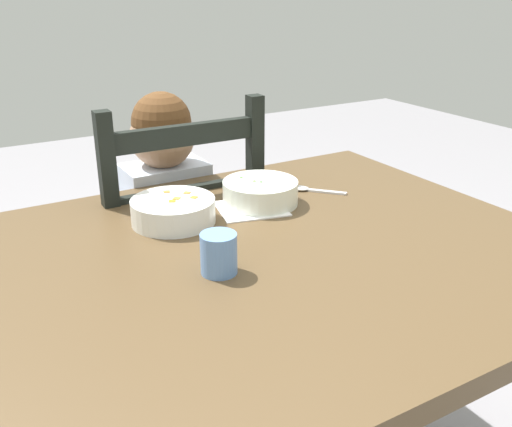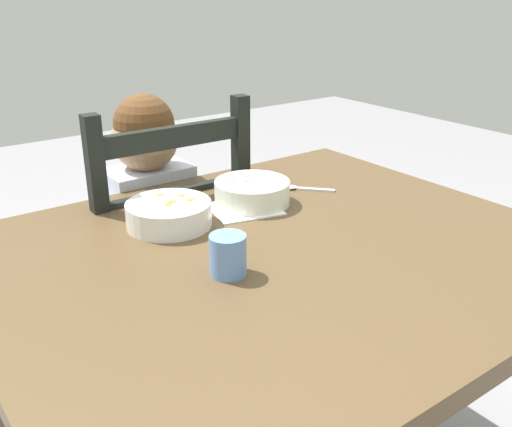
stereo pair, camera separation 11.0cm
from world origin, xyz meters
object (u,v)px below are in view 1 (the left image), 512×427
Objects in this scene: dining_chair at (173,272)px; spoon at (308,189)px; child_figure at (171,216)px; bowl_of_peas at (260,192)px; dining_table at (275,299)px; drinking_cup at (219,254)px; bowl_of_carrots at (173,210)px.

spoon is (0.26, -0.28, 0.29)m from dining_chair.
dining_chair is at bearing 102.79° from child_figure.
bowl_of_peas is 1.52× the size of spoon.
dining_table is 6.38× the size of bowl_of_peas.
drinking_cup is (-0.13, -0.55, 0.32)m from dining_chair.
drinking_cup is (-0.14, -0.04, 0.15)m from dining_table.
bowl_of_peas is (0.11, -0.30, 0.32)m from dining_chair.
bowl_of_carrots is (-0.12, 0.22, 0.14)m from dining_table.
spoon is at bearing -47.72° from dining_chair.
dining_table is 0.29m from bowl_of_carrots.
child_figure reaches higher than bowl_of_peas.
child_figure is 0.34m from bowl_of_peas.
dining_table is at bearing -60.80° from bowl_of_carrots.
bowl_of_peas is 0.22m from bowl_of_carrots.
drinking_cup is at bearing -94.55° from bowl_of_carrots.
dining_table is 14.91× the size of drinking_cup.
dining_chair is 5.61× the size of bowl_of_peas.
child_figure is 0.58m from drinking_cup.
bowl_of_carrots reaches higher than spoon.
bowl_of_peas is at bearing -69.77° from dining_chair.
dining_chair is 13.11× the size of drinking_cup.
bowl_of_carrots is 1.57× the size of spoon.
bowl_of_carrots reaches higher than dining_table.
dining_chair is 0.48m from spoon.
spoon reaches higher than dining_table.
drinking_cup reaches higher than bowl_of_peas.
dining_chair reaches higher than drinking_cup.
dining_chair is at bearing 77.04° from drinking_cup.
dining_chair is at bearing 110.23° from bowl_of_peas.
drinking_cup is (-0.13, -0.55, 0.15)m from child_figure.
spoon is at bearing 44.01° from dining_table.
dining_table is 0.51m from child_figure.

